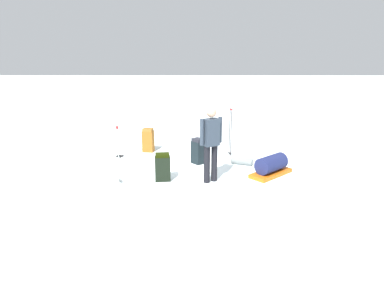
% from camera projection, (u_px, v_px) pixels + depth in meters
% --- Properties ---
extents(ground_plane, '(80.00, 80.00, 0.00)m').
position_uv_depth(ground_plane, '(192.00, 171.00, 8.40)').
color(ground_plane, white).
extents(skier_standing, '(0.37, 0.50, 1.70)m').
position_uv_depth(skier_standing, '(211.00, 141.00, 7.49)').
color(skier_standing, black).
rests_on(skier_standing, ground_plane).
extents(ski_pair_near, '(1.83, 1.00, 0.05)m').
position_uv_depth(ski_pair_near, '(120.00, 157.00, 9.55)').
color(ski_pair_near, silver).
rests_on(ski_pair_near, ground_plane).
extents(ski_pair_far, '(1.63, 0.84, 0.05)m').
position_uv_depth(ski_pair_far, '(275.00, 164.00, 8.94)').
color(ski_pair_far, silver).
rests_on(ski_pair_far, ground_plane).
extents(backpack_large_dark, '(0.27, 0.37, 0.65)m').
position_uv_depth(backpack_large_dark, '(163.00, 167.00, 7.71)').
color(backpack_large_dark, black).
rests_on(backpack_large_dark, ground_plane).
extents(backpack_bright, '(0.31, 0.35, 0.70)m').
position_uv_depth(backpack_bright, '(148.00, 140.00, 10.04)').
color(backpack_bright, brown).
rests_on(backpack_bright, ground_plane).
extents(backpack_small_spare, '(0.39, 0.39, 0.68)m').
position_uv_depth(backpack_small_spare, '(198.00, 151.00, 8.94)').
color(backpack_small_spare, black).
rests_on(backpack_small_spare, ground_plane).
extents(ski_poles_planted_near, '(0.18, 0.10, 1.35)m').
position_uv_depth(ski_poles_planted_near, '(230.00, 130.00, 9.57)').
color(ski_poles_planted_near, black).
rests_on(ski_poles_planted_near, ground_plane).
extents(ski_poles_planted_far, '(0.15, 0.10, 1.30)m').
position_uv_depth(ski_poles_planted_far, '(118.00, 152.00, 7.46)').
color(ski_poles_planted_far, '#A8BBBE').
rests_on(ski_poles_planted_far, ground_plane).
extents(gear_sled, '(1.11, 1.16, 0.49)m').
position_uv_depth(gear_sled, '(271.00, 166.00, 8.08)').
color(gear_sled, '#E05D10').
rests_on(gear_sled, ground_plane).
extents(sleeping_mat_rolled, '(0.36, 0.58, 0.18)m').
position_uv_depth(sleeping_mat_rolled, '(242.00, 161.00, 8.89)').
color(sleeping_mat_rolled, slate).
rests_on(sleeping_mat_rolled, ground_plane).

